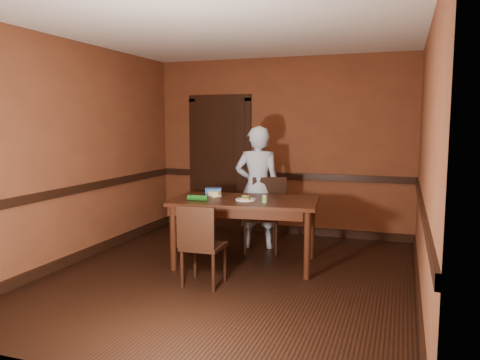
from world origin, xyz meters
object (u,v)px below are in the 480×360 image
Objects in this scene: sandwich_plate at (246,199)px; food_tub at (213,191)px; cheese_saucer at (215,194)px; chair_far at (260,215)px; sauce_jar at (265,199)px; dining_table at (245,232)px; person at (257,188)px; chair_near at (204,244)px.

sandwich_plate is 0.99× the size of food_tub.
sandwich_plate is 0.50m from cheese_saucer.
chair_far is 11.76× the size of sauce_jar.
food_tub is (-0.50, -0.39, 0.35)m from chair_far.
sandwich_plate is at bearing -108.16° from chair_far.
chair_far is 0.73m from sandwich_plate.
sandwich_plate is 0.27m from sauce_jar.
cheese_saucer is at bearing -76.96° from food_tub.
chair_far reaches higher than dining_table.
sauce_jar is at bearing -42.58° from food_tub.
sauce_jar is (0.28, -0.73, 0.35)m from chair_far.
person is at bearing 95.75° from chair_far.
dining_table is at bearing 79.90° from person.
cheese_saucer is (-0.35, -0.69, -0.01)m from person.
dining_table is 20.39× the size of sauce_jar.
food_tub is (-0.52, 0.26, 0.03)m from sandwich_plate.
cheese_saucer is (-0.47, 0.17, 0.01)m from sandwich_plate.
chair_far reaches higher than chair_near.
dining_table is 0.55m from sauce_jar.
person reaches higher than sauce_jar.
person is at bearing 97.95° from sandwich_plate.
chair_near is at bearing -92.58° from food_tub.
cheese_saucer is (-0.45, -0.48, 0.33)m from chair_far.
person is at bearing -95.15° from chair_near.
dining_table is at bearing 153.29° from sauce_jar.
food_tub reaches higher than cheese_saucer.
food_tub is at bearing 122.42° from cheese_saucer.
chair_near is at bearing -74.78° from cheese_saucer.
chair_near is (-0.18, -0.83, 0.04)m from dining_table.
person is (-0.09, 0.79, 0.43)m from dining_table.
chair_far is 4.06× the size of food_tub.
chair_near is 1.05m from cheese_saucer.
person is 9.40× the size of cheese_saucer.
chair_near is at bearing 70.06° from person.
dining_table is 7.08× the size of sandwich_plate.
dining_table is at bearing -13.46° from cheese_saucer.
cheese_saucer is at bearing 161.05° from sauce_jar.
food_tub is at bearing 156.81° from sauce_jar.
food_tub is at bearing 153.68° from sandwich_plate.
sandwich_plate is at bearing -20.32° from cheese_saucer.
sauce_jar is (0.29, -0.14, 0.44)m from dining_table.
food_tub is (-0.05, 0.08, 0.02)m from cheese_saucer.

